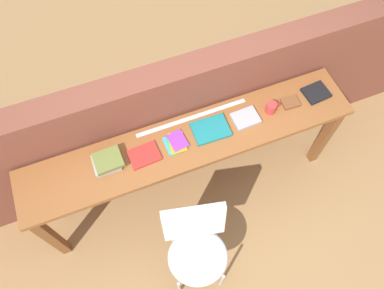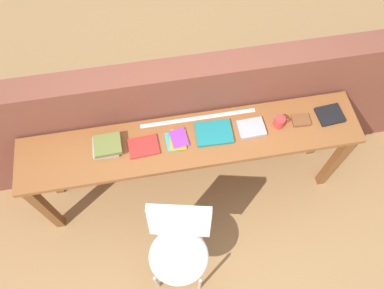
% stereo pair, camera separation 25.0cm
% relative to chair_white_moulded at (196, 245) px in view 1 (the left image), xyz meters
% --- Properties ---
extents(ground_plane, '(40.00, 40.00, 0.00)m').
position_rel_chair_white_moulded_xyz_m(ground_plane, '(0.20, 0.34, -0.53)').
color(ground_plane, '#9E7547').
extents(brick_wall_back, '(6.00, 0.20, 1.28)m').
position_rel_chair_white_moulded_xyz_m(brick_wall_back, '(0.20, 0.98, 0.11)').
color(brick_wall_back, brown).
rests_on(brick_wall_back, ground).
extents(sideboard, '(2.50, 0.44, 0.88)m').
position_rel_chair_white_moulded_xyz_m(sideboard, '(0.20, 0.64, 0.21)').
color(sideboard, brown).
rests_on(sideboard, ground).
extents(chair_white_moulded, '(0.53, 0.54, 0.89)m').
position_rel_chair_white_moulded_xyz_m(chair_white_moulded, '(0.00, 0.00, 0.00)').
color(chair_white_moulded, silver).
rests_on(chair_white_moulded, ground).
extents(book_stack_leftmost, '(0.21, 0.17, 0.07)m').
position_rel_chair_white_moulded_xyz_m(book_stack_leftmost, '(-0.40, 0.67, 0.39)').
color(book_stack_leftmost, '#9E9EA3').
rests_on(book_stack_leftmost, sideboard).
extents(magazine_cycling, '(0.22, 0.17, 0.02)m').
position_rel_chair_white_moulded_xyz_m(magazine_cycling, '(-0.14, 0.64, 0.36)').
color(magazine_cycling, red).
rests_on(magazine_cycling, sideboard).
extents(pamphlet_pile_colourful, '(0.17, 0.18, 0.01)m').
position_rel_chair_white_moulded_xyz_m(pamphlet_pile_colourful, '(0.10, 0.65, 0.36)').
color(pamphlet_pile_colourful, '#3399D8').
rests_on(pamphlet_pile_colourful, sideboard).
extents(book_open_centre, '(0.27, 0.21, 0.02)m').
position_rel_chair_white_moulded_xyz_m(book_open_centre, '(0.37, 0.66, 0.36)').
color(book_open_centre, '#19757A').
rests_on(book_open_centre, sideboard).
extents(book_grey_hardcover, '(0.20, 0.16, 0.03)m').
position_rel_chair_white_moulded_xyz_m(book_grey_hardcover, '(0.65, 0.65, 0.37)').
color(book_grey_hardcover, '#9E9EA3').
rests_on(book_grey_hardcover, sideboard).
extents(mug, '(0.11, 0.08, 0.09)m').
position_rel_chair_white_moulded_xyz_m(mug, '(0.85, 0.65, 0.40)').
color(mug, red).
rests_on(mug, sideboard).
extents(leather_journal_brown, '(0.14, 0.11, 0.02)m').
position_rel_chair_white_moulded_xyz_m(leather_journal_brown, '(1.02, 0.66, 0.37)').
color(leather_journal_brown, brown).
rests_on(leather_journal_brown, sideboard).
extents(book_repair_rightmost, '(0.20, 0.18, 0.02)m').
position_rel_chair_white_moulded_xyz_m(book_repair_rightmost, '(1.25, 0.67, 0.37)').
color(book_repair_rightmost, black).
rests_on(book_repair_rightmost, sideboard).
extents(ruler_metal_back_edge, '(0.87, 0.03, 0.00)m').
position_rel_chair_white_moulded_xyz_m(ruler_metal_back_edge, '(0.28, 0.81, 0.35)').
color(ruler_metal_back_edge, silver).
rests_on(ruler_metal_back_edge, sideboard).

